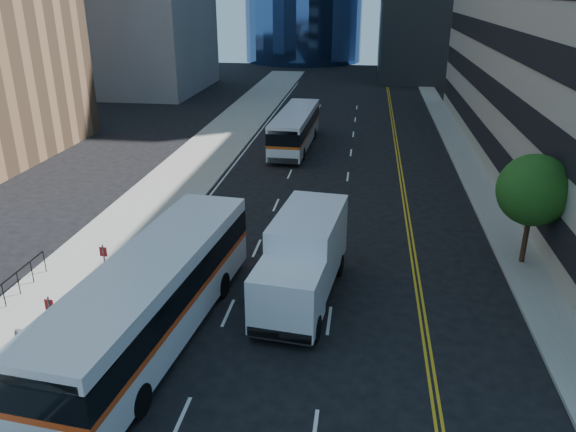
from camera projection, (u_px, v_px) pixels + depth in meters
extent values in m
plane|color=black|center=(311.00, 350.00, 19.88)|extent=(160.00, 160.00, 0.00)
cube|color=gray|center=(210.00, 150.00, 44.13)|extent=(5.00, 90.00, 0.15)
cube|color=gray|center=(465.00, 160.00, 41.63)|extent=(2.00, 90.00, 0.15)
cylinder|color=#332114|center=(525.00, 240.00, 25.60)|extent=(0.24, 0.24, 2.20)
sphere|color=#1B4413|center=(534.00, 190.00, 24.69)|extent=(3.20, 3.20, 3.20)
cube|color=silver|center=(156.00, 315.00, 20.22)|extent=(4.00, 12.92, 1.17)
cube|color=#EB4616|center=(155.00, 299.00, 19.96)|extent=(4.02, 12.94, 0.23)
cube|color=black|center=(153.00, 284.00, 19.74)|extent=(4.02, 12.94, 0.95)
cube|color=silver|center=(151.00, 264.00, 19.44)|extent=(4.00, 12.92, 0.53)
cylinder|color=black|center=(64.00, 387.00, 17.22)|extent=(0.42, 1.09, 1.06)
cylinder|color=black|center=(139.00, 401.00, 16.68)|extent=(0.42, 1.09, 1.06)
cylinder|color=black|center=(166.00, 278.00, 23.71)|extent=(0.42, 1.09, 1.06)
cylinder|color=black|center=(222.00, 285.00, 23.16)|extent=(0.42, 1.09, 1.06)
cube|color=silver|center=(295.00, 137.00, 44.81)|extent=(2.80, 11.29, 1.03)
cube|color=#C94F12|center=(295.00, 130.00, 44.58)|extent=(2.82, 11.32, 0.21)
cube|color=black|center=(295.00, 123.00, 44.38)|extent=(2.82, 11.32, 0.84)
cube|color=silver|center=(295.00, 115.00, 44.12)|extent=(2.80, 11.29, 0.47)
cylinder|color=black|center=(274.00, 152.00, 42.05)|extent=(0.31, 0.94, 0.94)
cylinder|color=black|center=(303.00, 154.00, 41.70)|extent=(0.31, 0.94, 0.94)
cylinder|color=black|center=(288.00, 132.00, 47.85)|extent=(0.31, 0.94, 0.94)
cylinder|color=black|center=(314.00, 133.00, 47.50)|extent=(0.31, 0.94, 0.94)
cube|color=white|center=(287.00, 298.00, 20.34)|extent=(2.70, 2.52, 2.15)
cube|color=black|center=(280.00, 301.00, 19.31)|extent=(2.25, 0.32, 1.13)
cube|color=white|center=(309.00, 242.00, 23.33)|extent=(3.00, 5.17, 2.67)
cube|color=black|center=(302.00, 287.00, 22.90)|extent=(2.62, 6.93, 0.26)
cylinder|color=black|center=(257.00, 320.00, 20.79)|extent=(0.40, 1.01, 0.98)
cylinder|color=black|center=(315.00, 328.00, 20.28)|extent=(0.40, 1.01, 0.98)
cylinder|color=black|center=(291.00, 260.00, 25.39)|extent=(0.40, 1.01, 0.98)
cylinder|color=black|center=(339.00, 265.00, 24.87)|extent=(0.40, 1.01, 0.98)
imported|color=#515258|center=(23.00, 350.00, 18.36)|extent=(0.52, 0.65, 1.56)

